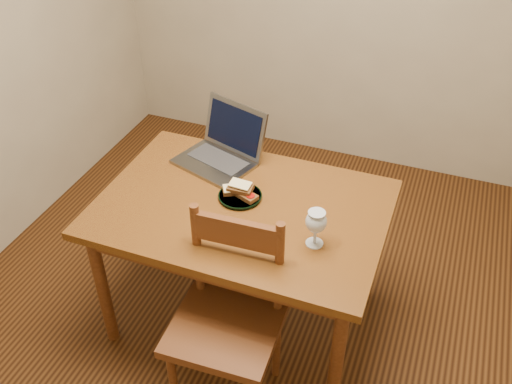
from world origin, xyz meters
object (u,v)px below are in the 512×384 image
(plate, at_px, (240,196))
(laptop, at_px, (224,146))
(table, at_px, (242,220))
(milk_glass, at_px, (316,228))
(chair, at_px, (227,314))

(plate, distance_m, laptop, 0.35)
(table, height_order, plate, plate)
(table, relative_size, milk_glass, 7.57)
(table, height_order, milk_glass, milk_glass)
(plate, xyz_separation_m, milk_glass, (0.41, -0.18, 0.08))
(table, height_order, laptop, laptop)
(plate, relative_size, laptop, 0.44)
(laptop, bearing_deg, table, -36.62)
(chair, distance_m, milk_glass, 0.51)
(table, xyz_separation_m, milk_glass, (0.38, -0.13, 0.17))
(plate, relative_size, milk_glass, 1.17)
(table, xyz_separation_m, laptop, (-0.23, 0.32, 0.16))
(chair, xyz_separation_m, plate, (-0.13, 0.48, 0.23))
(plate, height_order, milk_glass, milk_glass)
(laptop, bearing_deg, chair, -48.05)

